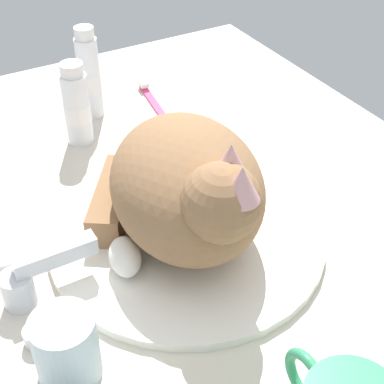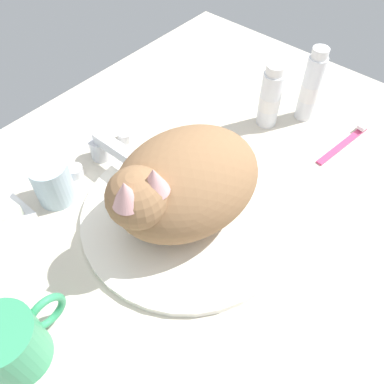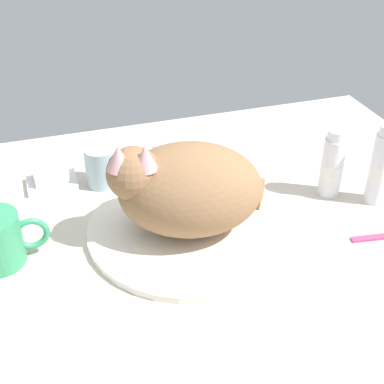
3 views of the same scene
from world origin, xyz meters
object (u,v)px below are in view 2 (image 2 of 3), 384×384
toothpaste_bottle (270,98)px  mouthwash_bottle (311,87)px  cat (181,183)px  rinse_cup (53,182)px  coffee_mug (11,343)px  toothbrush (346,141)px  faucet (105,149)px

toothpaste_bottle → mouthwash_bottle: (6.45, -4.61, 1.00)cm
cat → rinse_cup: size_ratio=3.80×
coffee_mug → toothbrush: bearing=-11.9°
rinse_cup → toothbrush: (43.17, -30.44, -3.22)cm
faucet → coffee_mug: coffee_mug is taller
coffee_mug → rinse_cup: size_ratio=1.63×
coffee_mug → toothpaste_bottle: bearing=1.6°
faucet → cat: (-0.78, -18.90, 5.89)cm
mouthwash_bottle → rinse_cup: bearing=155.6°
faucet → coffee_mug: 34.61cm
cat → toothpaste_bottle: size_ratio=2.22×
rinse_cup → cat: bearing=-61.3°
toothpaste_bottle → toothbrush: 16.42cm
cat → toothbrush: size_ratio=1.94×
mouthwash_bottle → faucet: bearing=148.7°
coffee_mug → mouthwash_bottle: 63.73cm
faucet → cat: 19.81cm
faucet → rinse_cup: rinse_cup is taller
rinse_cup → toothpaste_bottle: size_ratio=0.58×
coffee_mug → toothpaste_bottle: 57.20cm
mouthwash_bottle → toothbrush: size_ratio=1.01×
toothbrush → toothpaste_bottle: bearing=108.0°
coffee_mug → mouthwash_bottle: size_ratio=0.82×
faucet → mouthwash_bottle: mouthwash_bottle is taller
rinse_cup → toothpaste_bottle: bearing=-22.3°
toothpaste_bottle → toothbrush: bearing=-72.0°
faucet → rinse_cup: (-11.00, -0.26, 1.02)cm
cat → toothbrush: bearing=-19.7°
toothpaste_bottle → faucet: bearing=149.8°
faucet → mouthwash_bottle: 39.83cm
cat → faucet: bearing=87.6°
cat → mouthwash_bottle: bearing=-2.8°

